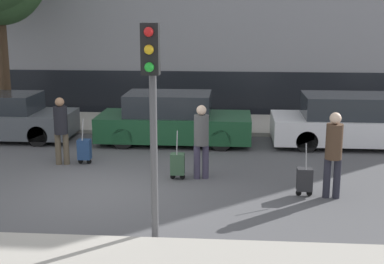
# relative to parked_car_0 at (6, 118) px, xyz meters

# --- Properties ---
(ground_plane) EXTENTS (80.00, 80.00, 0.00)m
(ground_plane) POSITION_rel_parked_car_0_xyz_m (4.09, -4.58, -0.65)
(ground_plane) COLOR #4C4C4F
(sidewalk_far) EXTENTS (28.00, 3.00, 0.12)m
(sidewalk_far) POSITION_rel_parked_car_0_xyz_m (4.09, 2.42, -0.59)
(sidewalk_far) COLOR #A39E93
(sidewalk_far) RESTS_ON ground_plane
(parked_car_0) EXTENTS (3.95, 1.76, 1.39)m
(parked_car_0) POSITION_rel_parked_car_0_xyz_m (0.00, 0.00, 0.00)
(parked_car_0) COLOR #4C5156
(parked_car_0) RESTS_ON ground_plane
(parked_car_1) EXTENTS (4.44, 1.85, 1.48)m
(parked_car_1) POSITION_rel_parked_car_0_xyz_m (5.07, -0.06, 0.03)
(parked_car_1) COLOR #194728
(parked_car_1) RESTS_ON ground_plane
(parked_car_2) EXTENTS (4.69, 1.91, 1.47)m
(parked_car_2) POSITION_rel_parked_car_0_xyz_m (10.26, 0.02, 0.03)
(parked_car_2) COLOR silver
(parked_car_2) RESTS_ON ground_plane
(pedestrian_left) EXTENTS (0.35, 0.34, 1.71)m
(pedestrian_left) POSITION_rel_parked_car_0_xyz_m (2.55, -2.55, 0.32)
(pedestrian_left) COLOR #4C4233
(pedestrian_left) RESTS_ON ground_plane
(trolley_left) EXTENTS (0.34, 0.29, 1.17)m
(trolley_left) POSITION_rel_parked_car_0_xyz_m (3.09, -2.46, -0.28)
(trolley_left) COLOR navy
(trolley_left) RESTS_ON ground_plane
(pedestrian_center) EXTENTS (0.35, 0.34, 1.72)m
(pedestrian_center) POSITION_rel_parked_car_0_xyz_m (6.12, -3.44, 0.33)
(pedestrian_center) COLOR #383347
(pedestrian_center) RESTS_ON ground_plane
(trolley_center) EXTENTS (0.34, 0.29, 1.15)m
(trolley_center) POSITION_rel_parked_car_0_xyz_m (5.58, -3.55, -0.29)
(trolley_center) COLOR #335138
(trolley_center) RESTS_ON ground_plane
(pedestrian_right) EXTENTS (0.35, 0.34, 1.81)m
(pedestrian_right) POSITION_rel_parked_car_0_xyz_m (8.89, -4.55, 0.38)
(pedestrian_right) COLOR #23232D
(pedestrian_right) RESTS_ON ground_plane
(trolley_right) EXTENTS (0.34, 0.29, 1.14)m
(trolley_right) POSITION_rel_parked_car_0_xyz_m (8.35, -4.47, -0.29)
(trolley_right) COLOR #262628
(trolley_right) RESTS_ON ground_plane
(traffic_light) EXTENTS (0.28, 0.47, 3.62)m
(traffic_light) POSITION_rel_parked_car_0_xyz_m (5.54, -6.95, 1.94)
(traffic_light) COLOR #515154
(traffic_light) RESTS_ON ground_plane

